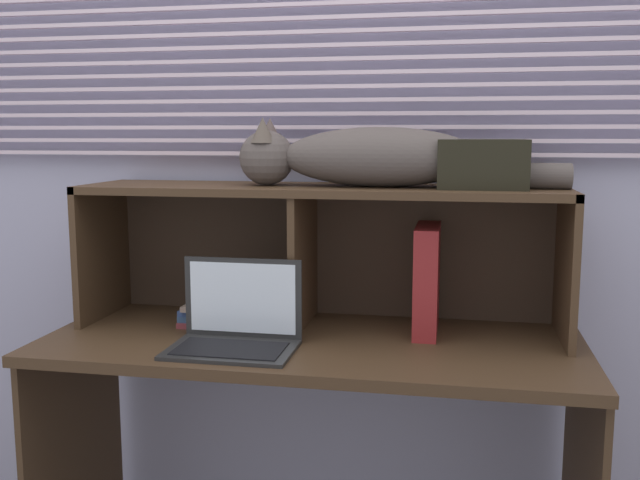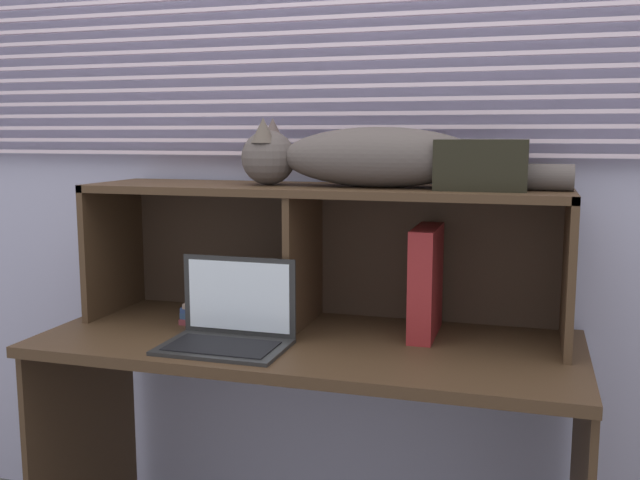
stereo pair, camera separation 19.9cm
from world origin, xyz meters
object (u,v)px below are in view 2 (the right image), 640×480
laptop (230,327)px  storage_box (482,165)px  binder_upright (426,281)px  book_stack (222,308)px  cat (364,157)px

laptop → storage_box: storage_box is taller
binder_upright → laptop: bearing=-153.3°
binder_upright → book_stack: bearing=180.0°
laptop → binder_upright: 0.55m
storage_box → book_stack: bearing=180.0°
binder_upright → book_stack: binder_upright is taller
book_stack → binder_upright: bearing=-0.0°
book_stack → laptop: bearing=-61.8°
cat → storage_box: size_ratio=3.88×
cat → storage_box: 0.32m
book_stack → storage_box: storage_box is taller
binder_upright → storage_box: (0.14, 0.00, 0.32)m
book_stack → storage_box: (0.75, -0.00, 0.44)m
cat → laptop: cat is taller
laptop → binder_upright: size_ratio=1.07×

